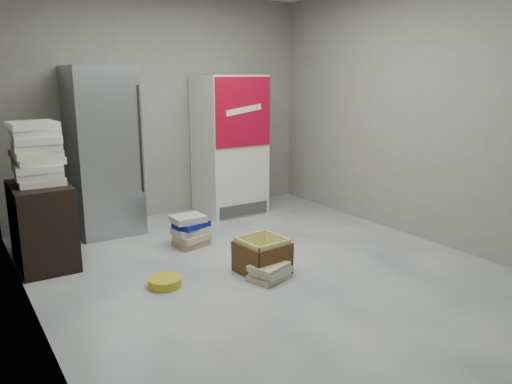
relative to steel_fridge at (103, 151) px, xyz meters
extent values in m
plane|color=silver|center=(0.90, -2.13, -0.95)|extent=(5.00, 5.00, 0.00)
cube|color=gray|center=(0.90, 0.37, 0.45)|extent=(4.00, 0.04, 2.80)
cube|color=gray|center=(-1.10, -2.13, 0.45)|extent=(0.04, 5.00, 2.80)
cube|color=gray|center=(2.90, -2.13, 0.45)|extent=(0.04, 5.00, 2.80)
cube|color=#B0B3B8|center=(0.00, 0.00, 0.00)|extent=(0.70, 0.70, 1.90)
cylinder|color=#333333|center=(0.32, -0.36, 0.15)|extent=(0.02, 0.02, 1.19)
cube|color=silver|center=(1.65, 0.00, -0.05)|extent=(0.80, 0.70, 1.80)
cube|color=#A50720|center=(1.65, -0.36, 0.40)|extent=(0.78, 0.02, 0.85)
cube|color=white|center=(1.65, -0.37, 0.43)|extent=(0.50, 0.01, 0.14)
cube|color=#3F3F3F|center=(1.65, -0.36, -0.85)|extent=(0.70, 0.02, 0.15)
cube|color=black|center=(-0.83, -0.73, -0.55)|extent=(0.50, 0.80, 0.80)
cube|color=white|center=(-0.81, -0.73, -0.12)|extent=(0.41, 0.41, 0.06)
cube|color=white|center=(-0.82, -0.73, -0.05)|extent=(0.42, 0.42, 0.06)
cube|color=white|center=(-0.83, -0.74, 0.01)|extent=(0.41, 0.41, 0.06)
cube|color=white|center=(-0.81, -0.73, 0.08)|extent=(0.43, 0.43, 0.06)
cube|color=white|center=(-0.82, -0.73, 0.14)|extent=(0.43, 0.43, 0.06)
cube|color=white|center=(-0.81, -0.72, 0.21)|extent=(0.42, 0.42, 0.06)
cube|color=white|center=(-0.81, -0.74, 0.27)|extent=(0.42, 0.42, 0.06)
cube|color=white|center=(-0.81, -0.72, 0.34)|extent=(0.41, 0.41, 0.06)
cube|color=white|center=(-0.83, -0.72, 0.40)|extent=(0.43, 0.43, 0.06)
cube|color=tan|center=(0.60, -1.00, -0.91)|extent=(0.38, 0.32, 0.07)
cube|color=tan|center=(0.59, -1.02, -0.85)|extent=(0.39, 0.33, 0.07)
cube|color=#B3B1AA|center=(0.58, -1.00, -0.78)|extent=(0.36, 0.30, 0.07)
cube|color=navy|center=(0.60, -1.00, -0.71)|extent=(0.40, 0.35, 0.06)
cube|color=#B3B1AA|center=(0.57, -0.99, -0.65)|extent=(0.34, 0.27, 0.07)
cube|color=tan|center=(0.79, -2.21, -0.93)|extent=(0.39, 0.34, 0.05)
cube|color=#B3B1AA|center=(0.81, -2.21, -0.87)|extent=(0.40, 0.36, 0.05)
cube|color=tan|center=(0.79, -2.21, -0.82)|extent=(0.40, 0.36, 0.05)
cube|color=yellow|center=(0.83, -2.03, -0.94)|extent=(0.43, 0.43, 0.01)
cube|color=brown|center=(0.81, -1.83, -0.80)|extent=(0.41, 0.05, 0.29)
cube|color=brown|center=(0.85, -2.23, -0.80)|extent=(0.41, 0.05, 0.29)
cube|color=brown|center=(0.63, -2.05, -0.80)|extent=(0.05, 0.41, 0.29)
cube|color=brown|center=(1.03, -2.01, -0.80)|extent=(0.05, 0.41, 0.29)
cube|color=yellow|center=(0.82, -1.85, -0.78)|extent=(0.38, 0.05, 0.33)
cube|color=yellow|center=(0.85, -2.21, -0.78)|extent=(0.38, 0.05, 0.33)
cube|color=yellow|center=(0.65, -2.05, -0.78)|extent=(0.05, 0.38, 0.33)
cube|color=yellow|center=(1.02, -2.01, -0.78)|extent=(0.05, 0.38, 0.33)
cylinder|color=gold|center=(-0.06, -1.84, -0.91)|extent=(0.30, 0.30, 0.08)
camera|label=1|loc=(-1.57, -5.68, 0.85)|focal=35.00mm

